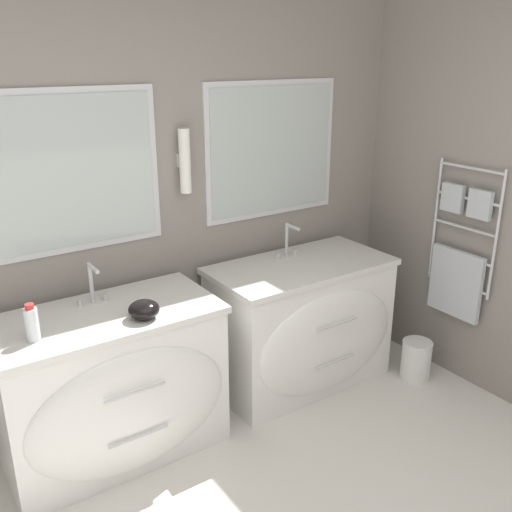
% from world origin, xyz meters
% --- Properties ---
extents(wall_back, '(5.58, 0.15, 2.60)m').
position_xyz_m(wall_back, '(0.02, 2.15, 1.31)').
color(wall_back, gray).
rests_on(wall_back, ground_plane).
extents(vanity_left, '(1.18, 0.67, 0.84)m').
position_xyz_m(vanity_left, '(-0.25, 1.74, 0.43)').
color(vanity_left, white).
rests_on(vanity_left, ground_plane).
extents(vanity_right, '(1.18, 0.67, 0.84)m').
position_xyz_m(vanity_right, '(1.06, 1.74, 0.43)').
color(vanity_right, white).
rests_on(vanity_right, ground_plane).
extents(faucet_left, '(0.17, 0.14, 0.23)m').
position_xyz_m(faucet_left, '(-0.25, 1.92, 0.96)').
color(faucet_left, silver).
rests_on(faucet_left, vanity_left).
extents(faucet_right, '(0.17, 0.14, 0.23)m').
position_xyz_m(faucet_right, '(1.06, 1.92, 0.96)').
color(faucet_right, silver).
rests_on(faucet_right, vanity_right).
extents(toiletry_bottle, '(0.06, 0.06, 0.19)m').
position_xyz_m(toiletry_bottle, '(-0.62, 1.68, 0.93)').
color(toiletry_bottle, silver).
rests_on(toiletry_bottle, vanity_left).
extents(amenity_bowl, '(0.16, 0.16, 0.10)m').
position_xyz_m(amenity_bowl, '(-0.09, 1.61, 0.89)').
color(amenity_bowl, black).
rests_on(amenity_bowl, vanity_left).
extents(waste_bin, '(0.20, 0.20, 0.28)m').
position_xyz_m(waste_bin, '(1.72, 1.33, 0.14)').
color(waste_bin, silver).
rests_on(waste_bin, ground_plane).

